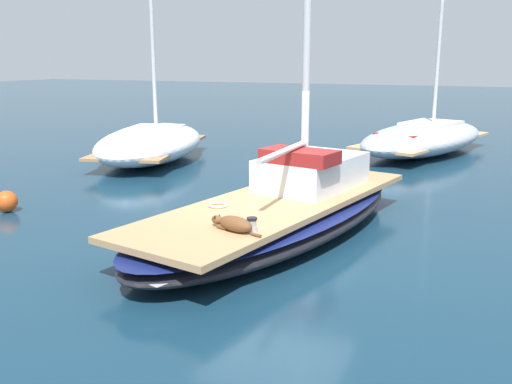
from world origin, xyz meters
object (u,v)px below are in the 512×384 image
(mooring_buoy, at_px, (7,201))
(moored_boat_port_side, at_px, (151,143))
(dog_brown, at_px, (234,224))
(moored_boat_far_astern, at_px, (424,137))
(sailboat_main, at_px, (278,217))
(deck_winch, at_px, (252,225))
(coiled_rope, at_px, (218,205))

(mooring_buoy, bearing_deg, moored_boat_port_side, 95.14)
(dog_brown, xyz_separation_m, moored_boat_far_astern, (1.19, 12.15, -0.23))
(sailboat_main, distance_m, dog_brown, 2.04)
(sailboat_main, bearing_deg, deck_winch, -80.19)
(sailboat_main, bearing_deg, dog_brown, -87.91)
(coiled_rope, bearing_deg, deck_winch, -44.56)
(moored_boat_far_astern, bearing_deg, moored_boat_port_side, -147.75)
(dog_brown, bearing_deg, deck_winch, 13.39)
(deck_winch, xyz_separation_m, moored_boat_port_side, (-6.57, 7.36, -0.18))
(moored_boat_far_astern, distance_m, mooring_buoy, 12.91)
(dog_brown, bearing_deg, sailboat_main, 92.09)
(deck_winch, distance_m, moored_boat_far_astern, 12.13)
(deck_winch, bearing_deg, moored_boat_port_side, 131.77)
(deck_winch, distance_m, mooring_buoy, 6.16)
(dog_brown, relative_size, moored_boat_far_astern, 0.13)
(moored_boat_port_side, relative_size, mooring_buoy, 15.70)
(coiled_rope, relative_size, mooring_buoy, 0.74)
(coiled_rope, distance_m, mooring_buoy, 4.96)
(moored_boat_far_astern, bearing_deg, sailboat_main, -97.09)
(dog_brown, xyz_separation_m, coiled_rope, (-0.83, 1.13, -0.08))
(coiled_rope, bearing_deg, moored_boat_port_side, 131.10)
(coiled_rope, xyz_separation_m, moored_boat_far_astern, (2.02, 11.02, -0.14))
(deck_winch, distance_m, coiled_rope, 1.53)
(sailboat_main, height_order, moored_boat_far_astern, moored_boat_far_astern)
(mooring_buoy, bearing_deg, sailboat_main, 7.15)
(dog_brown, height_order, deck_winch, dog_brown)
(sailboat_main, distance_m, moored_boat_port_side, 8.27)
(coiled_rope, height_order, moored_boat_far_astern, moored_boat_far_astern)
(moored_boat_far_astern, bearing_deg, mooring_buoy, -122.58)
(coiled_rope, bearing_deg, dog_brown, -53.90)
(sailboat_main, relative_size, mooring_buoy, 17.26)
(sailboat_main, distance_m, coiled_rope, 1.19)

